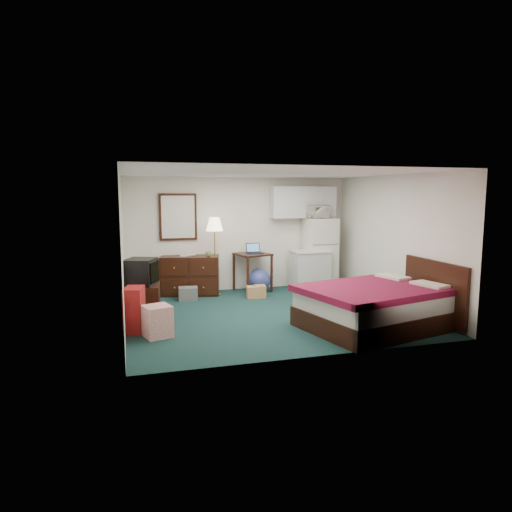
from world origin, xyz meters
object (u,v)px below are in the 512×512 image
object	(u,v)px
fridge	(320,253)
tv_stand	(142,301)
floor_lamp	(215,257)
kitchen_counter	(310,271)
desk	(253,272)
bed	(373,308)
dresser	(190,275)
suitcase	(134,310)

from	to	relation	value
fridge	tv_stand	distance (m)	4.32
floor_lamp	fridge	xyz separation A→B (m)	(2.45, 0.13, -0.03)
floor_lamp	tv_stand	bearing A→B (deg)	-137.96
kitchen_counter	tv_stand	size ratio (longest dim) A/B	1.34
tv_stand	desk	bearing A→B (deg)	39.36
kitchen_counter	tv_stand	xyz separation A→B (m)	(-3.69, -1.35, -0.14)
kitchen_counter	desk	bearing A→B (deg)	169.55
bed	dresser	bearing A→B (deg)	113.48
dresser	desk	world-z (taller)	desk
fridge	dresser	bearing A→B (deg)	178.81
kitchen_counter	fridge	bearing A→B (deg)	29.05
fridge	bed	distance (m)	3.25
kitchen_counter	tv_stand	world-z (taller)	kitchen_counter
desk	kitchen_counter	world-z (taller)	kitchen_counter
fridge	suitcase	bearing A→B (deg)	-149.85
floor_lamp	desk	size ratio (longest dim) A/B	1.96
bed	floor_lamp	bearing A→B (deg)	109.36
desk	kitchen_counter	size ratio (longest dim) A/B	0.98
desk	bed	size ratio (longest dim) A/B	0.40
tv_stand	kitchen_counter	bearing A→B (deg)	26.45
floor_lamp	desk	distance (m)	0.98
floor_lamp	tv_stand	xyz separation A→B (m)	(-1.56, -1.40, -0.53)
bed	suitcase	bearing A→B (deg)	153.67
dresser	bed	xyz separation A→B (m)	(2.47, -3.28, -0.08)
floor_lamp	suitcase	bearing A→B (deg)	-127.58
desk	bed	distance (m)	3.41
desk	kitchen_counter	distance (m)	1.28
bed	suitcase	size ratio (longest dim) A/B	2.95
suitcase	floor_lamp	bearing A→B (deg)	65.08
bed	suitcase	world-z (taller)	suitcase
bed	tv_stand	distance (m)	3.90
desk	suitcase	distance (m)	3.52
floor_lamp	kitchen_counter	size ratio (longest dim) A/B	1.93
tv_stand	fridge	bearing A→B (deg)	27.22
kitchen_counter	suitcase	bearing A→B (deg)	-150.87
dresser	tv_stand	distance (m)	1.95
fridge	bed	bearing A→B (deg)	-97.81
dresser	fridge	world-z (taller)	fridge
suitcase	dresser	bearing A→B (deg)	76.32
bed	desk	bearing A→B (deg)	95.30
kitchen_counter	fridge	world-z (taller)	fridge
kitchen_counter	suitcase	size ratio (longest dim) A/B	1.21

